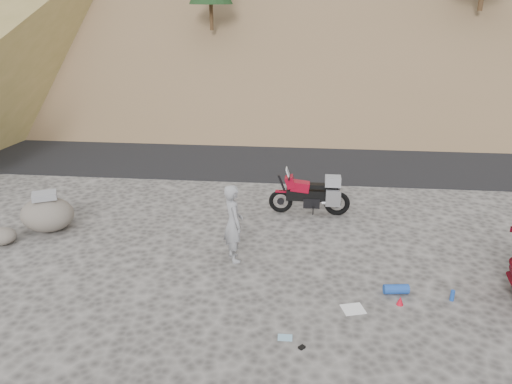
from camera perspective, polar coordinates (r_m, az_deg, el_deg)
ground at (r=11.14m, az=2.97°, el=-9.00°), size 140.00×140.00×0.00m
road at (r=19.44m, az=4.32°, el=4.52°), size 120.00×7.00×0.05m
motorcycle at (r=13.78m, az=6.55°, el=-0.29°), size 2.24×0.64×1.33m
man at (r=11.61m, az=-2.54°, el=-7.64°), size 0.67×0.79×1.82m
boulder at (r=13.85m, az=-22.75°, el=-2.30°), size 1.58×1.43×1.05m
small_rock at (r=13.66m, az=-27.05°, el=-4.52°), size 0.72×0.66×0.41m
gear_white_cloth at (r=10.08m, az=11.03°, el=-13.00°), size 0.51×0.48×0.01m
gear_blue_mat at (r=10.70m, az=15.72°, el=-10.63°), size 0.53×0.26×0.20m
gear_bottle at (r=10.82m, az=21.52°, el=-10.94°), size 0.11×0.11×0.23m
gear_funnel at (r=10.38m, az=16.15°, el=-11.85°), size 0.17×0.17×0.18m
gear_glove_b at (r=9.01m, az=5.25°, el=-17.26°), size 0.14×0.14×0.04m
gear_blue_cloth at (r=9.22m, az=3.34°, el=-16.27°), size 0.26×0.19×0.01m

